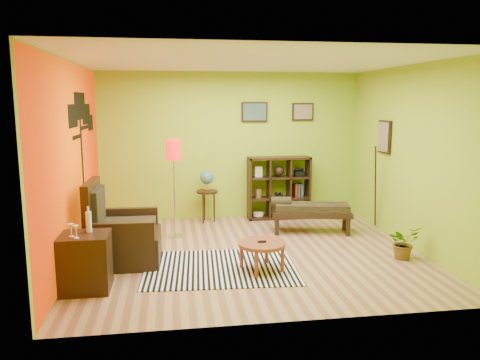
{
  "coord_description": "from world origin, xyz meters",
  "views": [
    {
      "loc": [
        -1.15,
        -6.64,
        2.24
      ],
      "look_at": [
        -0.1,
        0.39,
        1.05
      ],
      "focal_mm": 35.0,
      "sensor_mm": 36.0,
      "label": 1
    }
  ],
  "objects": [
    {
      "name": "side_cabinet",
      "position": [
        -2.2,
        -1.07,
        0.35
      ],
      "size": [
        0.58,
        0.53,
        1.01
      ],
      "color": "black",
      "rests_on": "ground"
    },
    {
      "name": "cube_shelf",
      "position": [
        0.91,
        2.03,
        0.6
      ],
      "size": [
        1.2,
        0.35,
        1.2
      ],
      "color": "black",
      "rests_on": "ground"
    },
    {
      "name": "floor_lamp",
      "position": [
        -1.11,
        1.02,
        1.32
      ],
      "size": [
        0.25,
        0.25,
        1.63
      ],
      "color": "silver",
      "rests_on": "ground"
    },
    {
      "name": "globe_table",
      "position": [
        -0.5,
        1.93,
        0.74
      ],
      "size": [
        0.4,
        0.4,
        0.98
      ],
      "color": "black",
      "rests_on": "ground"
    },
    {
      "name": "bench",
      "position": [
        1.19,
        0.96,
        0.4
      ],
      "size": [
        1.42,
        0.74,
        0.63
      ],
      "color": "black",
      "rests_on": "ground"
    },
    {
      "name": "ground",
      "position": [
        0.0,
        0.0,
        0.0
      ],
      "size": [
        5.0,
        5.0,
        0.0
      ],
      "primitive_type": "plane",
      "color": "tan",
      "rests_on": "ground"
    },
    {
      "name": "zebra_rug",
      "position": [
        -0.52,
        -0.57,
        0.01
      ],
      "size": [
        2.14,
        1.62,
        0.01
      ],
      "primitive_type": "cube",
      "rotation": [
        0.0,
        0.0,
        -0.06
      ],
      "color": "white",
      "rests_on": "ground"
    },
    {
      "name": "potted_plant",
      "position": [
        2.14,
        -0.56,
        0.19
      ],
      "size": [
        0.53,
        0.57,
        0.37
      ],
      "primitive_type": "imported",
      "rotation": [
        0.0,
        0.0,
        0.25
      ],
      "color": "#26661E",
      "rests_on": "ground"
    },
    {
      "name": "coffee_table",
      "position": [
        0.02,
        -0.74,
        0.34
      ],
      "size": [
        0.64,
        0.64,
        0.41
      ],
      "color": "brown",
      "rests_on": "ground"
    },
    {
      "name": "armchair",
      "position": [
        -1.89,
        -0.12,
        0.35
      ],
      "size": [
        0.99,
        1.0,
        1.17
      ],
      "color": "black",
      "rests_on": "ground"
    },
    {
      "name": "room_shell",
      "position": [
        -0.09,
        0.01,
        1.8
      ],
      "size": [
        5.04,
        4.54,
        2.82
      ],
      "color": "#94BD23",
      "rests_on": "ground"
    }
  ]
}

